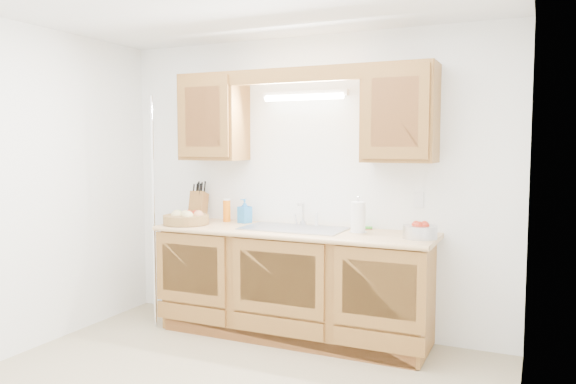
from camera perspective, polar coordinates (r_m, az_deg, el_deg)
The scene contains 17 objects.
room at distance 3.48m, azimuth -7.37°, elevation -0.75°, with size 3.52×3.50×2.50m.
base_cabinets at distance 4.68m, azimuth 0.57°, elevation -9.36°, with size 2.20×0.60×0.86m, color #96612C.
countertop at distance 4.57m, azimuth 0.50°, elevation -4.05°, with size 2.30×0.63×0.04m, color tan.
upper_cabinet_left at distance 5.05m, azimuth -7.52°, elevation 7.50°, with size 0.55×0.33×0.75m, color #96612C.
upper_cabinet_right at distance 4.41m, azimuth 11.34°, elevation 7.84°, with size 0.55×0.33×0.75m, color #96612C.
valance at distance 4.56m, azimuth 0.54°, elevation 11.81°, with size 2.20×0.05×0.12m, color #96612C.
fluorescent_fixture at distance 4.75m, azimuth 1.66°, elevation 9.79°, with size 0.76×0.08×0.08m.
sink at distance 4.60m, azimuth 0.61°, elevation -4.66°, with size 0.84×0.46×0.36m.
wire_shelf_pole at distance 4.96m, azimuth -13.50°, elevation -2.10°, with size 0.03×0.03×2.00m, color silver.
outlet_plate at distance 4.55m, azimuth 13.12°, elevation -0.80°, with size 0.08×0.01×0.12m, color white.
fruit_basket at distance 4.92m, azimuth -10.29°, elevation -2.63°, with size 0.42×0.42×0.12m.
knife_block at distance 5.21m, azimuth -9.09°, elevation -1.35°, with size 0.16×0.23×0.37m.
orange_canister at distance 5.04m, azimuth -6.24°, elevation -1.85°, with size 0.09×0.09×0.20m.
soap_bottle at distance 4.95m, azimuth -4.42°, elevation -1.91°, with size 0.10×0.10×0.21m, color #277AC7.
sponge at distance 4.62m, azimuth 7.94°, elevation -3.65°, with size 0.11×0.09×0.02m.
paper_towel at distance 4.40m, azimuth 7.14°, elevation -2.60°, with size 0.14×0.14×0.29m.
apple_bowl at distance 4.23m, azimuth 13.28°, elevation -3.86°, with size 0.31×0.31×0.13m.
Camera 1 is at (1.82, -2.95, 1.59)m, focal length 35.00 mm.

